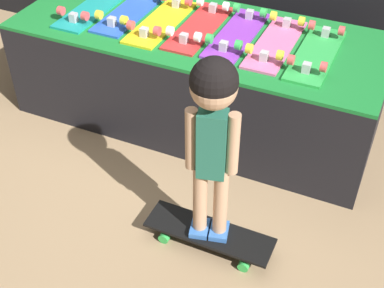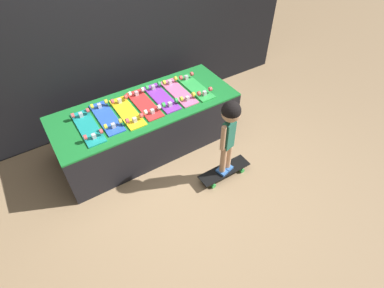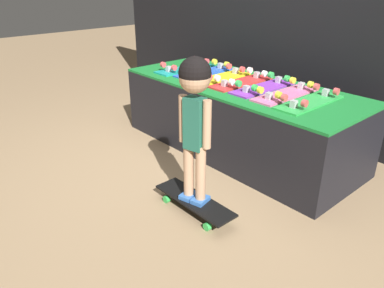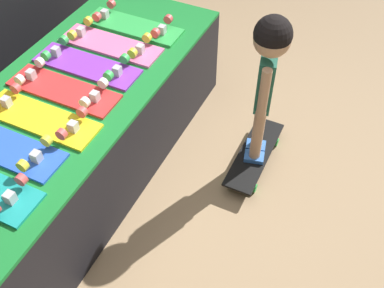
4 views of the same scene
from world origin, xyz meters
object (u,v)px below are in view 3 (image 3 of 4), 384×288
at_px(skateboard_yellow_on_rack, 220,77).
at_px(skateboard_red_on_rack, 241,81).
at_px(skateboard_teal_on_rack, 185,68).
at_px(skateboard_blue_on_rack, 205,71).
at_px(skateboard_purple_on_rack, 263,87).
at_px(skateboard_green_on_rack, 310,101).
at_px(skateboard_on_floor, 194,202).
at_px(skateboard_pink_on_rack, 285,93).
at_px(child, 195,105).

distance_m(skateboard_yellow_on_rack, skateboard_red_on_rack, 0.23).
xyz_separation_m(skateboard_teal_on_rack, skateboard_blue_on_rack, (0.23, 0.05, 0.00)).
distance_m(skateboard_red_on_rack, skateboard_purple_on_rack, 0.23).
relative_size(skateboard_teal_on_rack, skateboard_purple_on_rack, 1.00).
height_order(skateboard_green_on_rack, skateboard_on_floor, skateboard_green_on_rack).
bearing_deg(skateboard_blue_on_rack, skateboard_yellow_on_rack, -9.15).
relative_size(skateboard_purple_on_rack, skateboard_green_on_rack, 1.00).
xyz_separation_m(skateboard_pink_on_rack, child, (0.02, -0.95, 0.13)).
relative_size(skateboard_blue_on_rack, child, 0.65).
bearing_deg(child, skateboard_pink_on_rack, 77.73).
distance_m(skateboard_blue_on_rack, skateboard_pink_on_rack, 0.91).
relative_size(skateboard_blue_on_rack, skateboard_red_on_rack, 1.00).
relative_size(skateboard_green_on_rack, child, 0.65).
height_order(skateboard_on_floor, child, child).
bearing_deg(skateboard_pink_on_rack, skateboard_red_on_rack, 179.51).
xyz_separation_m(skateboard_red_on_rack, child, (0.48, -0.95, 0.13)).
height_order(skateboard_blue_on_rack, skateboard_purple_on_rack, same).
height_order(skateboard_teal_on_rack, skateboard_red_on_rack, same).
relative_size(skateboard_teal_on_rack, child, 0.65).
bearing_deg(skateboard_yellow_on_rack, skateboard_blue_on_rack, 170.85).
xyz_separation_m(skateboard_teal_on_rack, skateboard_on_floor, (1.16, -0.91, -0.55)).
bearing_deg(skateboard_on_floor, skateboard_green_on_rack, 77.62).
xyz_separation_m(skateboard_yellow_on_rack, skateboard_red_on_rack, (0.23, 0.03, 0.00)).
xyz_separation_m(skateboard_red_on_rack, skateboard_green_on_rack, (0.68, -0.02, 0.00)).
xyz_separation_m(skateboard_yellow_on_rack, skateboard_on_floor, (0.70, -0.92, -0.55)).
height_order(skateboard_teal_on_rack, skateboard_yellow_on_rack, same).
distance_m(skateboard_teal_on_rack, skateboard_pink_on_rack, 1.13).
bearing_deg(skateboard_teal_on_rack, skateboard_red_on_rack, 3.22).
bearing_deg(skateboard_red_on_rack, skateboard_blue_on_rack, 179.03).
height_order(skateboard_teal_on_rack, skateboard_pink_on_rack, same).
xyz_separation_m(skateboard_blue_on_rack, skateboard_on_floor, (0.93, -0.96, -0.55)).
bearing_deg(skateboard_green_on_rack, child, -102.38).
distance_m(skateboard_pink_on_rack, child, 0.96).
bearing_deg(child, skateboard_blue_on_rack, 120.46).
xyz_separation_m(skateboard_purple_on_rack, skateboard_on_floor, (0.25, -0.96, -0.55)).
bearing_deg(skateboard_blue_on_rack, child, -45.86).
height_order(skateboard_teal_on_rack, child, child).
bearing_deg(skateboard_yellow_on_rack, skateboard_purple_on_rack, 4.64).
bearing_deg(skateboard_green_on_rack, skateboard_yellow_on_rack, -179.71).
distance_m(skateboard_purple_on_rack, skateboard_pink_on_rack, 0.23).
xyz_separation_m(skateboard_purple_on_rack, skateboard_green_on_rack, (0.45, -0.03, 0.00)).
distance_m(skateboard_on_floor, child, 0.68).
distance_m(skateboard_red_on_rack, skateboard_pink_on_rack, 0.45).
xyz_separation_m(skateboard_yellow_on_rack, child, (0.70, -0.92, 0.13)).
bearing_deg(skateboard_purple_on_rack, skateboard_blue_on_rack, -179.98).
bearing_deg(skateboard_red_on_rack, skateboard_purple_on_rack, 2.01).
relative_size(skateboard_blue_on_rack, skateboard_on_floor, 0.99).
xyz_separation_m(skateboard_yellow_on_rack, skateboard_purple_on_rack, (0.45, 0.04, 0.00)).
relative_size(skateboard_teal_on_rack, skateboard_on_floor, 0.99).
bearing_deg(skateboard_green_on_rack, skateboard_on_floor, -102.38).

